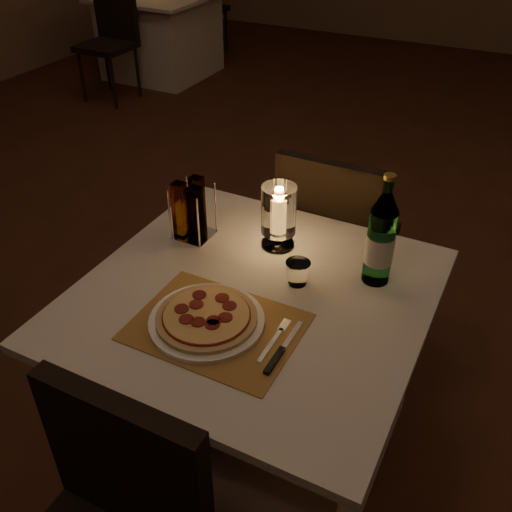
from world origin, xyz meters
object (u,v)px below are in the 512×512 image
at_px(pizza, 207,316).
at_px(neighbor_table_left, 161,35).
at_px(tumbler, 298,273).
at_px(chair_far, 333,231).
at_px(hurricane_candle, 279,212).
at_px(water_bottle, 381,240).
at_px(main_table, 253,378).
at_px(plate, 207,321).

bearing_deg(pizza, neighbor_table_left, 126.79).
xyz_separation_m(pizza, tumbler, (0.15, 0.28, 0.01)).
distance_m(chair_far, hurricane_candle, 0.56).
bearing_deg(water_bottle, main_table, -143.09).
xyz_separation_m(water_bottle, hurricane_candle, (-0.34, 0.03, -0.02)).
bearing_deg(water_bottle, plate, -130.85).
bearing_deg(plate, pizza, 117.83).
distance_m(plate, hurricane_candle, 0.45).
bearing_deg(pizza, main_table, 74.41).
bearing_deg(tumbler, main_table, -133.79).
relative_size(chair_far, pizza, 3.21).
distance_m(plate, water_bottle, 0.55).
bearing_deg(plate, water_bottle, 49.15).
height_order(chair_far, tumbler, chair_far).
distance_m(main_table, neighbor_table_left, 4.51).
distance_m(chair_far, plate, 0.92).
xyz_separation_m(chair_far, tumbler, (0.10, -0.61, 0.23)).
height_order(main_table, plate, plate).
xyz_separation_m(plate, tumbler, (0.15, 0.28, 0.03)).
relative_size(main_table, pizza, 3.57).
bearing_deg(pizza, chair_far, 86.79).
relative_size(main_table, neighbor_table_left, 1.00).
height_order(main_table, chair_far, chair_far).
relative_size(chair_far, hurricane_candle, 4.13).
xyz_separation_m(plate, water_bottle, (0.35, 0.41, 0.13)).
relative_size(main_table, water_bottle, 2.82).
height_order(main_table, tumbler, tumbler).
bearing_deg(hurricane_candle, neighbor_table_left, 130.41).
bearing_deg(pizza, hurricane_candle, 88.76).
relative_size(plate, tumbler, 4.23).
relative_size(water_bottle, neighbor_table_left, 0.35).
distance_m(tumbler, water_bottle, 0.26).
bearing_deg(pizza, plate, -62.17).
xyz_separation_m(water_bottle, neighbor_table_left, (-3.12, 3.30, -0.51)).
bearing_deg(pizza, tumbler, 62.28).
xyz_separation_m(chair_far, pizza, (-0.05, -0.89, 0.22)).
relative_size(plate, water_bottle, 0.90).
distance_m(tumbler, neighbor_table_left, 4.51).
relative_size(main_table, tumbler, 13.22).
height_order(plate, pizza, pizza).
relative_size(hurricane_candle, neighbor_table_left, 0.22).
xyz_separation_m(pizza, water_bottle, (0.35, 0.41, 0.12)).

